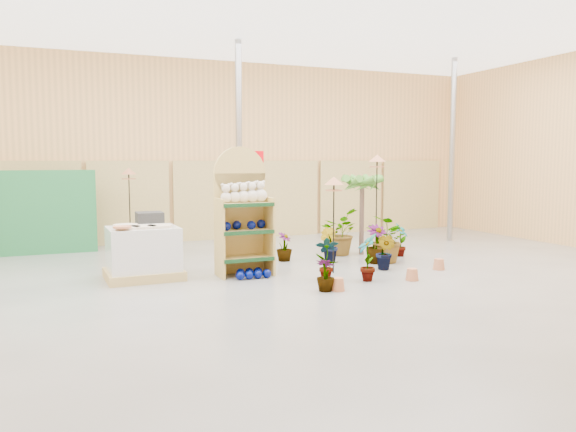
% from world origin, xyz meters
% --- Properties ---
extents(room, '(15.20, 12.10, 4.70)m').
position_xyz_m(room, '(0.00, 0.91, 2.21)').
color(room, slate).
rests_on(room, ground).
extents(display_shelf, '(0.95, 0.60, 2.25)m').
position_xyz_m(display_shelf, '(-0.58, 1.51, 1.03)').
color(display_shelf, tan).
rests_on(display_shelf, ground).
extents(teddy_bears, '(0.84, 0.23, 0.37)m').
position_xyz_m(teddy_bears, '(-0.54, 1.41, 1.43)').
color(teddy_bears, beige).
rests_on(teddy_bears, display_shelf).
extents(gazing_balls_shelf, '(0.83, 0.28, 0.16)m').
position_xyz_m(gazing_balls_shelf, '(-0.58, 1.38, 0.88)').
color(gazing_balls_shelf, '#020B59').
rests_on(gazing_balls_shelf, display_shelf).
extents(gazing_balls_floor, '(0.63, 0.39, 0.15)m').
position_xyz_m(gazing_balls_floor, '(-0.53, 1.10, 0.07)').
color(gazing_balls_floor, '#020B59').
rests_on(gazing_balls_floor, ground).
extents(pallet_stack, '(1.29, 1.09, 0.93)m').
position_xyz_m(pallet_stack, '(-2.26, 1.74, 0.44)').
color(pallet_stack, tan).
rests_on(pallet_stack, ground).
extents(charcoal_planters, '(0.50, 0.50, 1.00)m').
position_xyz_m(charcoal_planters, '(-1.92, 3.25, 0.50)').
color(charcoal_planters, '#272727').
rests_on(charcoal_planters, ground).
extents(trellis_stock, '(2.00, 0.30, 1.80)m').
position_xyz_m(trellis_stock, '(-3.80, 5.20, 0.90)').
color(trellis_stock, '#206F3A').
rests_on(trellis_stock, ground).
extents(offer_sign, '(0.50, 0.08, 2.20)m').
position_xyz_m(offer_sign, '(0.10, 2.98, 1.57)').
color(offer_sign, gray).
rests_on(offer_sign, ground).
extents(bird_table_front, '(0.34, 0.34, 1.72)m').
position_xyz_m(bird_table_front, '(0.95, 0.95, 1.59)').
color(bird_table_front, black).
rests_on(bird_table_front, ground).
extents(bird_table_right, '(0.34, 0.34, 2.12)m').
position_xyz_m(bird_table_right, '(2.29, 1.72, 1.97)').
color(bird_table_right, black).
rests_on(bird_table_right, ground).
extents(bird_table_back, '(0.34, 0.34, 1.84)m').
position_xyz_m(bird_table_back, '(-2.12, 4.84, 1.71)').
color(bird_table_back, black).
rests_on(bird_table_back, ground).
extents(palm, '(0.70, 0.70, 1.81)m').
position_xyz_m(palm, '(2.41, 2.52, 1.55)').
color(palm, brown).
rests_on(palm, ground).
extents(potted_plant_0, '(0.46, 0.39, 0.74)m').
position_xyz_m(potted_plant_0, '(0.58, 0.46, 0.37)').
color(potted_plant_0, '#417F26').
rests_on(potted_plant_0, ground).
extents(potted_plant_3, '(0.43, 0.43, 0.76)m').
position_xyz_m(potted_plant_3, '(2.17, 1.50, 0.38)').
color(potted_plant_3, '#417F26').
rests_on(potted_plant_3, ground).
extents(potted_plant_4, '(0.44, 0.39, 0.70)m').
position_xyz_m(potted_plant_4, '(3.04, 1.98, 0.35)').
color(potted_plant_4, '#417F26').
rests_on(potted_plant_4, ground).
extents(potted_plant_5, '(0.42, 0.46, 0.68)m').
position_xyz_m(potted_plant_5, '(1.35, 1.95, 0.34)').
color(potted_plant_5, '#417F26').
rests_on(potted_plant_5, ground).
extents(potted_plant_6, '(1.07, 1.12, 0.97)m').
position_xyz_m(potted_plant_6, '(1.94, 2.67, 0.48)').
color(potted_plant_6, '#417F26').
rests_on(potted_plant_6, ground).
extents(potted_plant_7, '(0.41, 0.41, 0.51)m').
position_xyz_m(potted_plant_7, '(0.21, -0.26, 0.26)').
color(potted_plant_7, '#417F26').
rests_on(potted_plant_7, ground).
extents(potted_plant_8, '(0.39, 0.49, 0.80)m').
position_xyz_m(potted_plant_8, '(1.18, 0.15, 0.40)').
color(potted_plant_8, '#417F26').
rests_on(potted_plant_8, ground).
extents(potted_plant_9, '(0.40, 0.44, 0.67)m').
position_xyz_m(potted_plant_9, '(1.96, 0.84, 0.33)').
color(potted_plant_9, '#417F26').
rests_on(potted_plant_9, ground).
extents(potted_plant_10, '(0.86, 0.96, 0.94)m').
position_xyz_m(potted_plant_10, '(2.42, 1.46, 0.47)').
color(potted_plant_10, '#417F26').
rests_on(potted_plant_10, ground).
extents(potted_plant_11, '(0.46, 0.46, 0.58)m').
position_xyz_m(potted_plant_11, '(0.59, 2.40, 0.29)').
color(potted_plant_11, '#417F26').
rests_on(potted_plant_11, ground).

